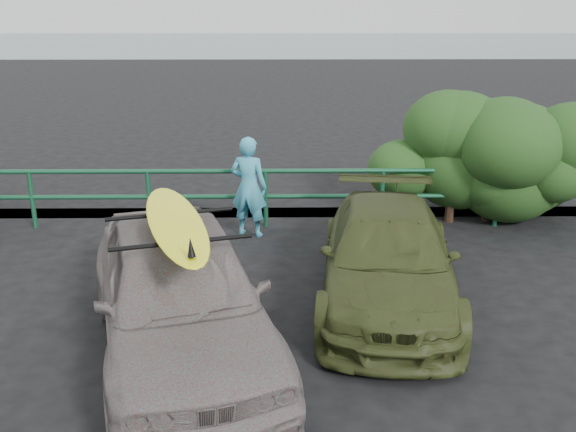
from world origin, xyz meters
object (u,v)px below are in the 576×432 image
olive_vehicle (388,257)px  man (249,187)px  sedan (180,294)px  guardrail (208,198)px  surfboard (175,222)px

olive_vehicle → man: man is taller
sedan → olive_vehicle: 2.82m
guardrail → surfboard: bearing=-87.8°
man → surfboard: bearing=99.3°
guardrail → olive_vehicle: 3.93m
man → olive_vehicle: bearing=144.8°
sedan → olive_vehicle: size_ratio=1.05×
guardrail → surfboard: size_ratio=5.30×
guardrail → surfboard: surfboard is taller
olive_vehicle → man: size_ratio=2.47×
olive_vehicle → surfboard: (-2.46, -1.36, 0.96)m
sedan → man: man is taller
man → surfboard: (-0.57, -3.87, 0.72)m
guardrail → olive_vehicle: size_ratio=3.37×
surfboard → olive_vehicle: bearing=12.8°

